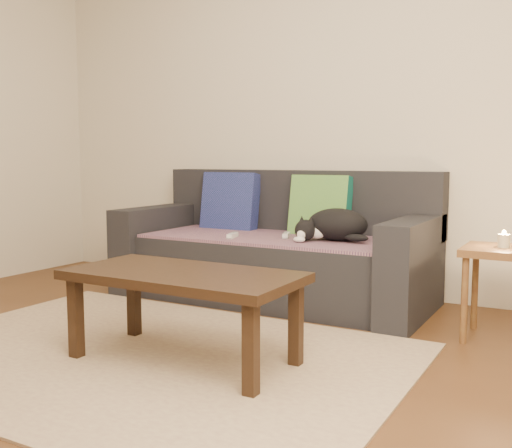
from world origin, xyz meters
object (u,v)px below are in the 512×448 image
sofa (276,253)px  side_table (503,264)px  wii_remote_a (233,235)px  cat (335,225)px  coffee_table (183,283)px  wii_remote_b (286,235)px

sofa → side_table: size_ratio=4.26×
wii_remote_a → side_table: (1.65, 0.01, -0.05)m
cat → side_table: 1.04m
sofa → wii_remote_a: (-0.17, -0.29, 0.15)m
cat → side_table: (1.01, -0.18, -0.13)m
cat → side_table: cat is taller
coffee_table → side_table: bearing=41.7°
wii_remote_a → wii_remote_b: same height
sofa → side_table: bearing=-10.5°
sofa → wii_remote_b: size_ratio=14.00×
coffee_table → wii_remote_b: bearing=94.7°
wii_remote_b → coffee_table: size_ratio=0.14×
coffee_table → cat: bearing=79.9°
wii_remote_b → coffee_table: 1.29m
sofa → coffee_table: size_ratio=1.92×
side_table → wii_remote_b: bearing=172.7°
wii_remote_a → wii_remote_b: size_ratio=1.00×
cat → wii_remote_a: cat is taller
cat → side_table: bearing=-14.3°
cat → wii_remote_b: bearing=177.6°
wii_remote_a → coffee_table: wii_remote_a is taller
sofa → cat: size_ratio=4.47×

